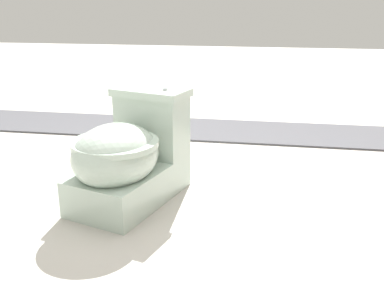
{
  "coord_description": "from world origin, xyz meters",
  "views": [
    {
      "loc": [
        1.89,
        0.44,
        0.94
      ],
      "look_at": [
        -0.01,
        0.12,
        0.3
      ],
      "focal_mm": 42.0,
      "sensor_mm": 36.0,
      "label": 1
    }
  ],
  "objects": [
    {
      "name": "ground_plane",
      "position": [
        0.0,
        0.0,
        0.0
      ],
      "size": [
        14.0,
        14.0,
        0.0
      ],
      "primitive_type": "plane",
      "color": "#B7B2A8"
    },
    {
      "name": "gravel_strip",
      "position": [
        -1.24,
        0.5,
        0.01
      ],
      "size": [
        0.56,
        8.0,
        0.01
      ],
      "primitive_type": "cube",
      "color": "#4C4C51",
      "rests_on": "ground"
    },
    {
      "name": "toilet",
      "position": [
        -0.0,
        -0.18,
        0.22
      ],
      "size": [
        0.71,
        0.54,
        0.52
      ],
      "rotation": [
        0.0,
        0.0,
        -0.31
      ],
      "color": "#B2C6B7",
      "rests_on": "ground"
    }
  ]
}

